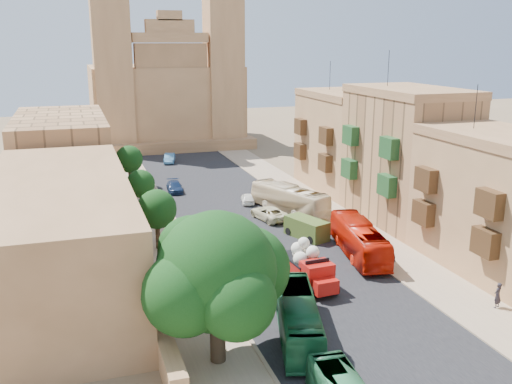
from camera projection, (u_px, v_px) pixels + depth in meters
ground at (395, 368)px, 32.85m from camera, size 260.00×260.00×0.00m
road_surface at (244, 219)px, 60.44m from camera, size 14.00×140.00×0.01m
sidewalk_east at (326, 211)px, 63.27m from camera, size 5.00×140.00×0.01m
sidewalk_west at (155, 228)px, 57.60m from camera, size 5.00×140.00×0.01m
kerb_east at (305, 213)px, 62.51m from camera, size 0.25×140.00×0.12m
kerb_west at (179, 225)px, 58.33m from camera, size 0.25×140.00×0.12m
townhouse_b at (499, 202)px, 46.28m from camera, size 9.00×14.00×14.90m
townhouse_c at (406, 155)px, 58.84m from camera, size 9.00×14.00×17.40m
townhouse_d at (344, 141)px, 71.90m from camera, size 9.00×14.00×15.90m
west_wall at (135, 257)px, 47.28m from camera, size 1.00×40.00×1.80m
west_building_low at (62, 234)px, 42.95m from camera, size 10.00×28.00×8.40m
west_building_mid at (62, 159)px, 66.66m from camera, size 10.00×22.00×10.00m
church at (166, 92)px, 102.71m from camera, size 28.00×22.50×36.30m
ficus_tree at (218, 275)px, 32.34m from camera, size 9.14×8.41×9.14m
street_tree_a at (182, 256)px, 39.97m from camera, size 3.54×3.54×5.44m
street_tree_b at (157, 209)px, 50.99m from camera, size 3.59×3.59×5.52m
street_tree_c at (141, 184)px, 62.15m from camera, size 3.12×3.12×4.80m
street_tree_d at (129, 159)px, 73.08m from camera, size 3.52×3.52×5.42m
red_truck at (309, 266)px, 43.73m from camera, size 2.80×6.28×3.58m
olive_pickup at (307, 228)px, 54.62m from camera, size 3.37×4.92×1.87m
bus_green_north at (298, 317)px, 36.00m from camera, size 4.92×10.04×2.73m
bus_red_east at (359, 239)px, 49.83m from camera, size 4.50×10.99×2.98m
bus_cream_east at (289, 199)px, 62.76m from camera, size 6.13×10.78×2.95m
car_blue_a at (264, 280)px, 43.35m from camera, size 2.05×4.08×1.33m
car_white_a at (212, 230)px, 55.25m from camera, size 2.63×3.84×1.20m
car_cream at (269, 213)px, 60.19m from camera, size 3.34×5.44×1.41m
car_dkblue at (175, 187)px, 71.35m from camera, size 2.14×4.56×1.29m
car_white_b at (248, 198)px, 66.29m from camera, size 2.16×3.74×1.20m
car_blue_b at (170, 158)px, 88.55m from camera, size 2.47×4.55×1.42m
pedestrian_a at (498, 295)px, 40.13m from camera, size 0.81×0.67×1.89m
pedestrian_c at (392, 259)px, 46.76m from camera, size 0.54×1.16×1.93m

